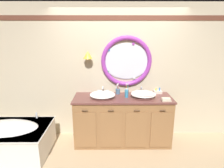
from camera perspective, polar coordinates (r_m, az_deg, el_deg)
The scene contains 13 objects.
ground_plane at distance 3.80m, azimuth 2.06°, elevation -18.17°, with size 14.00×14.00×0.00m, color tan.
back_wall_assembly at distance 3.84m, azimuth 1.99°, elevation 3.60°, with size 6.40×0.26×2.60m.
vanity_counter at distance 3.79m, azimuth 3.07°, elevation -10.33°, with size 1.81×0.65×0.91m.
bathtub at distance 3.94m, azimuth -28.21°, elevation -13.69°, with size 1.44×0.93×0.61m.
sink_basin_left at distance 3.57m, azimuth -2.78°, elevation -3.14°, with size 0.46×0.46×0.11m.
sink_basin_right at distance 3.62m, azimuth 9.14°, elevation -2.92°, with size 0.46×0.46×0.13m.
faucet_set_left at distance 3.81m, azimuth -2.64°, elevation -1.92°, with size 0.23×0.14×0.15m.
faucet_set_right at distance 3.86m, azimuth 8.53°, elevation -1.91°, with size 0.21×0.12×0.14m.
toothbrush_holder_left at distance 3.79m, azimuth 1.71°, elevation -2.08°, with size 0.09×0.09×0.21m.
toothbrush_holder_right at distance 3.75m, azimuth 4.38°, elevation -2.32°, with size 0.08×0.08×0.22m.
soap_dispenser at distance 3.60m, azimuth 4.27°, elevation -2.70°, with size 0.07×0.07×0.17m.
folded_hand_towel at distance 3.55m, azimuth 15.51°, elevation -4.39°, with size 0.16×0.12×0.05m.
toiletry_basket at distance 3.93m, azimuth 13.18°, elevation -2.24°, with size 0.15×0.11×0.11m.
Camera 1 is at (-0.15, -3.17, 2.09)m, focal length 31.34 mm.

